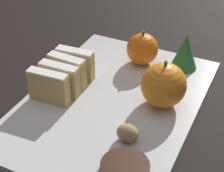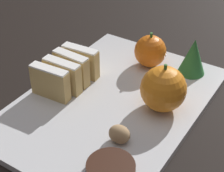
# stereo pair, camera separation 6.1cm
# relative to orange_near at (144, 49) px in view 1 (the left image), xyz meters

# --- Properties ---
(ground_plane) EXTENTS (6.00, 6.00, 0.00)m
(ground_plane) POSITION_rel_orange_near_xyz_m (-0.00, -0.13, -0.04)
(ground_plane) COLOR black
(serving_platter) EXTENTS (0.28, 0.39, 0.01)m
(serving_platter) POSITION_rel_orange_near_xyz_m (-0.00, -0.13, -0.04)
(serving_platter) COLOR silver
(serving_platter) RESTS_ON ground_plane
(stollen_slice_front) EXTENTS (0.07, 0.02, 0.06)m
(stollen_slice_front) POSITION_rel_orange_near_xyz_m (-0.10, -0.18, -0.00)
(stollen_slice_front) COLOR tan
(stollen_slice_front) RESTS_ON serving_platter
(stollen_slice_second) EXTENTS (0.07, 0.02, 0.06)m
(stollen_slice_second) POSITION_rel_orange_near_xyz_m (-0.09, -0.15, -0.00)
(stollen_slice_second) COLOR tan
(stollen_slice_second) RESTS_ON serving_platter
(stollen_slice_third) EXTENTS (0.07, 0.02, 0.06)m
(stollen_slice_third) POSITION_rel_orange_near_xyz_m (-0.10, -0.12, -0.00)
(stollen_slice_third) COLOR tan
(stollen_slice_third) RESTS_ON serving_platter
(stollen_slice_fourth) EXTENTS (0.07, 0.02, 0.06)m
(stollen_slice_fourth) POSITION_rel_orange_near_xyz_m (-0.09, -0.10, -0.00)
(stollen_slice_fourth) COLOR tan
(stollen_slice_fourth) RESTS_ON serving_platter
(orange_near) EXTENTS (0.06, 0.06, 0.07)m
(orange_near) POSITION_rel_orange_near_xyz_m (0.00, 0.00, 0.00)
(orange_near) COLOR orange
(orange_near) RESTS_ON serving_platter
(orange_far) EXTENTS (0.07, 0.07, 0.08)m
(orange_far) POSITION_rel_orange_near_xyz_m (0.07, -0.10, 0.01)
(orange_far) COLOR orange
(orange_far) RESTS_ON serving_platter
(walnut) EXTENTS (0.03, 0.03, 0.03)m
(walnut) POSITION_rel_orange_near_xyz_m (0.06, -0.21, -0.02)
(walnut) COLOR tan
(walnut) RESTS_ON serving_platter
(chocolate_cookie) EXTENTS (0.07, 0.07, 0.01)m
(chocolate_cookie) POSITION_rel_orange_near_xyz_m (0.08, -0.27, -0.02)
(chocolate_cookie) COLOR #381E14
(chocolate_cookie) RESTS_ON serving_platter
(evergreen_sprig) EXTENTS (0.05, 0.05, 0.07)m
(evergreen_sprig) POSITION_rel_orange_near_xyz_m (0.07, 0.02, 0.00)
(evergreen_sprig) COLOR #2D7538
(evergreen_sprig) RESTS_ON serving_platter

